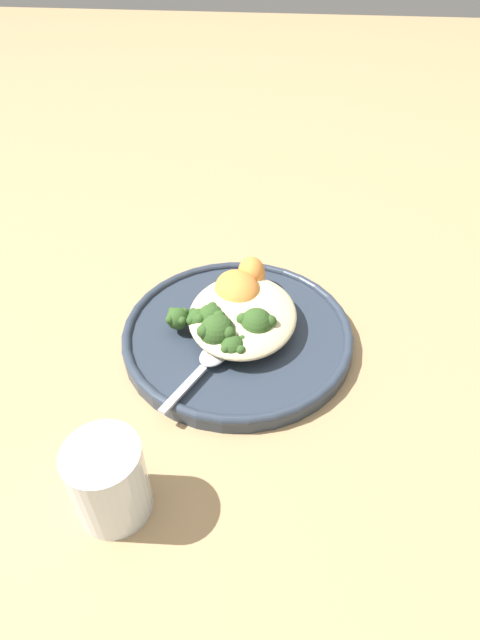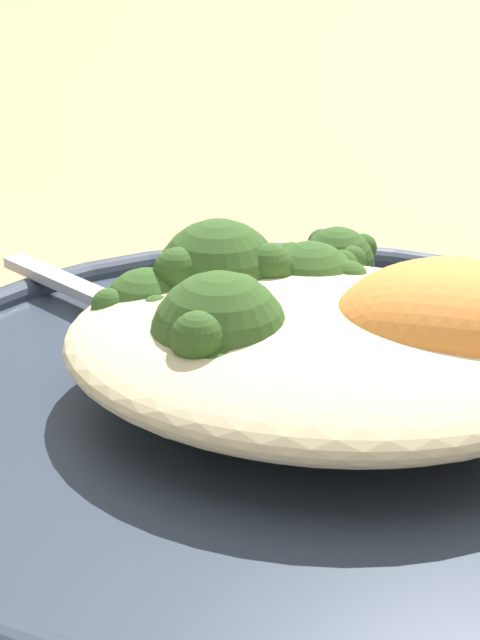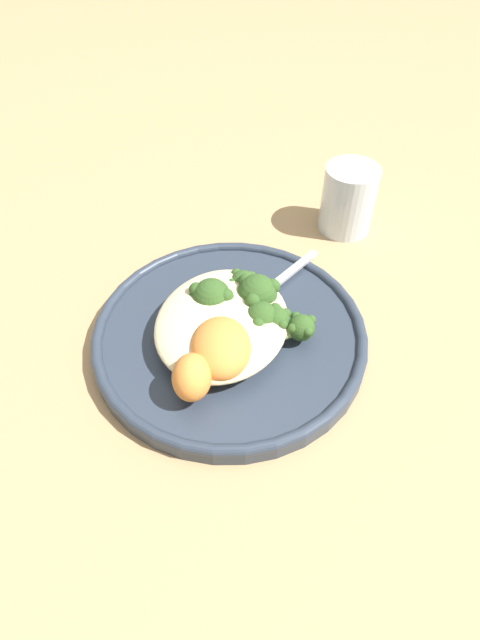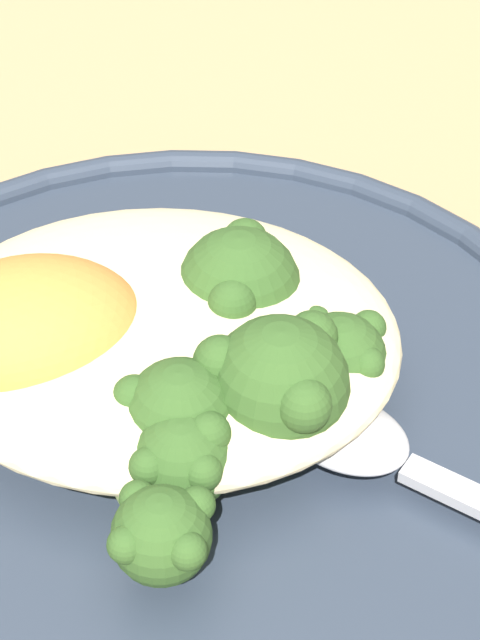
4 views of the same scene
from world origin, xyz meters
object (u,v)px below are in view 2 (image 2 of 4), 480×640
broccoli_stalk_2 (319,302)px  broccoli_stalk_4 (182,327)px  quinoa_mound (316,348)px  broccoli_stalk_6 (271,386)px  broccoli_stalk_0 (351,295)px  broccoli_stalk_1 (325,300)px  sweet_potato_chunk_1 (451,331)px  broccoli_stalk_5 (241,346)px  broccoli_stalk_3 (254,301)px  spoon (145,312)px  plate (292,417)px

broccoli_stalk_2 → broccoli_stalk_4: (0.04, 0.03, -0.00)m
quinoa_mound → broccoli_stalk_6: bearing=74.9°
broccoli_stalk_0 → broccoli_stalk_6: (0.00, 0.08, -0.00)m
broccoli_stalk_2 → broccoli_stalk_1: bearing=-41.8°
broccoli_stalk_1 → sweet_potato_chunk_1: (-0.05, 0.03, 0.01)m
broccoli_stalk_0 → broccoli_stalk_2: 0.02m
broccoli_stalk_2 → broccoli_stalk_4: broccoli_stalk_2 is taller
broccoli_stalk_5 → sweet_potato_chunk_1: sweet_potato_chunk_1 is taller
quinoa_mound → sweet_potato_chunk_1: (-0.04, -0.01, 0.01)m
broccoli_stalk_0 → broccoli_stalk_3: broccoli_stalk_3 is taller
broccoli_stalk_3 → sweet_potato_chunk_1: bearing=-168.4°
broccoli_stalk_5 → spoon: (0.05, -0.05, -0.01)m
broccoli_stalk_3 → broccoli_stalk_5: (-0.01, 0.04, 0.00)m
broccoli_stalk_2 → sweet_potato_chunk_1: size_ratio=0.98×
quinoa_mound → broccoli_stalk_0: (0.00, -0.05, -0.00)m
plate → broccoli_stalk_4: (0.04, -0.00, 0.02)m
broccoli_stalk_4 → broccoli_stalk_5: size_ratio=1.22×
quinoa_mound → broccoli_stalk_4: 0.05m
broccoli_stalk_0 → spoon: size_ratio=0.90×
plate → quinoa_mound: (-0.01, 0.00, 0.02)m
broccoli_stalk_6 → sweet_potato_chunk_1: sweet_potato_chunk_1 is taller
broccoli_stalk_1 → broccoli_stalk_3: 0.03m
broccoli_stalk_3 → broccoli_stalk_6: bearing=135.2°
quinoa_mound → broccoli_stalk_3: (0.03, -0.02, 0.00)m
broccoli_stalk_2 → broccoli_stalk_5: bearing=123.6°
broccoli_stalk_1 → broccoli_stalk_0: bearing=-67.3°
sweet_potato_chunk_1 → spoon: 0.11m
sweet_potato_chunk_1 → broccoli_stalk_3: bearing=-7.9°
spoon → broccoli_stalk_0: bearing=-135.4°
broccoli_stalk_4 → spoon: bearing=-45.7°
plate → broccoli_stalk_1: size_ratio=3.97×
spoon → broccoli_stalk_2: bearing=-152.6°
quinoa_mound → broccoli_stalk_6: 0.02m
broccoli_stalk_0 → broccoli_stalk_6: same height
broccoli_stalk_2 → broccoli_stalk_6: bearing=136.8°
quinoa_mound → broccoli_stalk_6: (0.01, 0.02, -0.00)m
broccoli_stalk_3 → broccoli_stalk_4: broccoli_stalk_3 is taller
broccoli_stalk_2 → quinoa_mound: bearing=149.4°
broccoli_stalk_1 → broccoli_stalk_6: broccoli_stalk_1 is taller
broccoli_stalk_1 → broccoli_stalk_6: size_ratio=0.96×
quinoa_mound → broccoli_stalk_2: broccoli_stalk_2 is taller
spoon → broccoli_stalk_3: bearing=-167.8°
broccoli_stalk_6 → spoon: 0.09m
broccoli_stalk_3 → broccoli_stalk_6: 0.05m
broccoli_stalk_6 → broccoli_stalk_3: bearing=-107.0°
broccoli_stalk_0 → broccoli_stalk_4: 0.07m
plate → broccoli_stalk_6: (-0.00, 0.02, 0.02)m
broccoli_stalk_4 → broccoli_stalk_0: bearing=-129.0°
broccoli_stalk_4 → broccoli_stalk_6: (-0.04, 0.03, -0.00)m
plate → broccoli_stalk_5: (0.01, 0.02, 0.03)m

